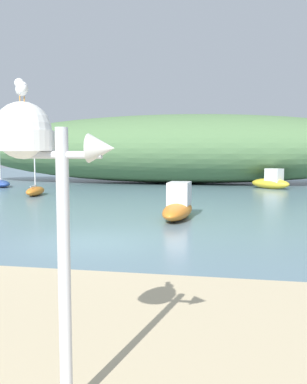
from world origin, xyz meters
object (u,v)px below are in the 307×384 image
object	(u,v)px
seagull_on_radar	(21,87)
motorboat_outer_mooring	(271,181)
motorboat_off_point	(178,206)
mast_structure	(34,155)
sailboat_inner_mooring	(35,191)
sailboat_east_reach	(0,183)

from	to	relation	value
seagull_on_radar	motorboat_outer_mooring	xyz separation A→B (m)	(4.76, 29.26, -2.72)
motorboat_off_point	motorboat_outer_mooring	xyz separation A→B (m)	(5.05, 15.74, 0.04)
mast_structure	motorboat_outer_mooring	xyz separation A→B (m)	(4.64, 29.27, -2.10)
sailboat_inner_mooring	sailboat_east_reach	distance (m)	8.60
motorboat_off_point	motorboat_outer_mooring	size ratio (longest dim) A/B	1.17
sailboat_east_reach	motorboat_off_point	bearing A→B (deg)	-40.29
seagull_on_radar	motorboat_off_point	size ratio (longest dim) A/B	0.07
mast_structure	sailboat_east_reach	xyz separation A→B (m)	(-16.57, 27.24, -2.38)
seagull_on_radar	motorboat_off_point	world-z (taller)	seagull_on_radar
motorboat_outer_mooring	motorboat_off_point	bearing A→B (deg)	-107.78
motorboat_off_point	sailboat_east_reach	bearing A→B (deg)	139.71
motorboat_off_point	sailboat_inner_mooring	bearing A→B (deg)	143.13
motorboat_outer_mooring	sailboat_east_reach	size ratio (longest dim) A/B	0.78
mast_structure	seagull_on_radar	bearing A→B (deg)	174.09
sailboat_inner_mooring	seagull_on_radar	bearing A→B (deg)	-63.75
mast_structure	motorboat_off_point	world-z (taller)	mast_structure
sailboat_inner_mooring	sailboat_east_reach	size ratio (longest dim) A/B	0.87
motorboat_off_point	seagull_on_radar	bearing A→B (deg)	-88.79
mast_structure	motorboat_outer_mooring	bearing A→B (deg)	80.99
mast_structure	sailboat_east_reach	size ratio (longest dim) A/B	0.72
motorboat_off_point	motorboat_outer_mooring	distance (m)	16.53
motorboat_outer_mooring	sailboat_inner_mooring	bearing A→B (deg)	-151.76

